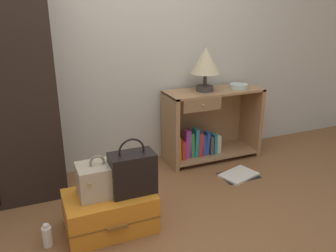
% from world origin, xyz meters
% --- Properties ---
extents(ground_plane, '(9.00, 9.00, 0.00)m').
position_xyz_m(ground_plane, '(0.00, 0.00, 0.00)').
color(ground_plane, brown).
extents(back_wall, '(6.40, 0.10, 2.60)m').
position_xyz_m(back_wall, '(0.00, 1.50, 1.30)').
color(back_wall, beige).
rests_on(back_wall, ground_plane).
extents(bookshelf, '(0.98, 0.39, 0.73)m').
position_xyz_m(bookshelf, '(0.80, 1.25, 0.35)').
color(bookshelf, '#A37A51').
rests_on(bookshelf, ground_plane).
extents(table_lamp, '(0.29, 0.29, 0.42)m').
position_xyz_m(table_lamp, '(0.73, 1.23, 1.01)').
color(table_lamp, '#3D3838').
rests_on(table_lamp, bookshelf).
extents(bowl, '(0.18, 0.18, 0.04)m').
position_xyz_m(bowl, '(1.10, 1.20, 0.75)').
color(bowl, silver).
rests_on(bowl, bookshelf).
extents(suitcase_large, '(0.63, 0.43, 0.28)m').
position_xyz_m(suitcase_large, '(-0.44, 0.44, 0.14)').
color(suitcase_large, orange).
rests_on(suitcase_large, ground_plane).
extents(train_case, '(0.28, 0.24, 0.30)m').
position_xyz_m(train_case, '(-0.50, 0.47, 0.39)').
color(train_case, '#B7A88E').
rests_on(train_case, suitcase_large).
extents(handbag, '(0.31, 0.18, 0.41)m').
position_xyz_m(handbag, '(-0.27, 0.41, 0.43)').
color(handbag, black).
rests_on(handbag, suitcase_large).
extents(bottle, '(0.06, 0.06, 0.17)m').
position_xyz_m(bottle, '(-0.87, 0.41, 0.08)').
color(bottle, white).
rests_on(bottle, ground_plane).
extents(open_book_on_floor, '(0.39, 0.32, 0.02)m').
position_xyz_m(open_book_on_floor, '(0.87, 0.76, 0.01)').
color(open_book_on_floor, white).
rests_on(open_book_on_floor, ground_plane).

